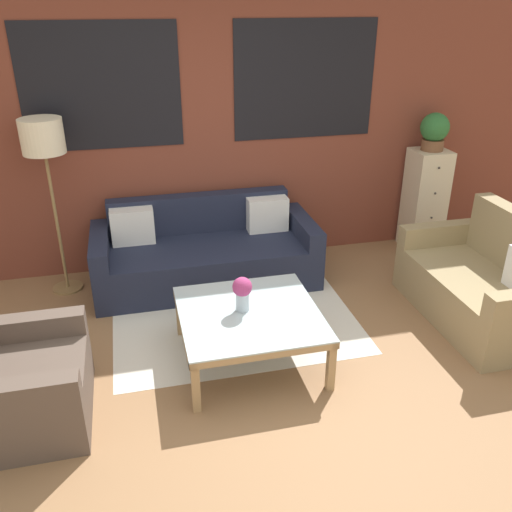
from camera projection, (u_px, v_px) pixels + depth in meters
name	position (u px, v px, depth m)	size (l,w,h in m)	color
ground_plane	(273.00, 408.00, 3.68)	(16.00, 16.00, 0.00)	#8E6642
wall_back_brick	(208.00, 125.00, 5.21)	(8.40, 0.09, 2.80)	brown
rug	(234.00, 318.00, 4.71)	(2.05, 1.60, 0.00)	silver
couch_dark	(205.00, 254.00, 5.24)	(2.10, 0.88, 0.78)	#1E2338
settee_vintage	(484.00, 286.00, 4.59)	(0.80, 1.44, 0.92)	#99845B
armchair_corner	(17.00, 385.00, 3.47)	(0.80, 0.87, 0.84)	brown
coffee_table	(249.00, 318.00, 4.02)	(1.02, 1.02, 0.42)	silver
floor_lamp	(44.00, 145.00, 4.59)	(0.36, 0.36, 1.61)	olive
drawer_cabinet	(424.00, 200.00, 5.84)	(0.37, 0.37, 1.09)	beige
potted_plant	(434.00, 131.00, 5.51)	(0.29, 0.29, 0.38)	brown
flower_vase	(242.00, 291.00, 3.95)	(0.15, 0.15, 0.27)	#ADBCC6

